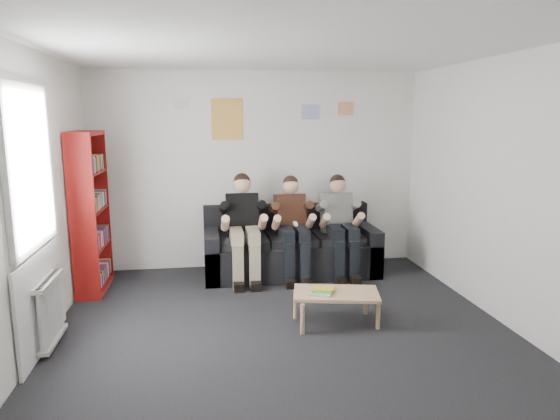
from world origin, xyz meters
name	(u,v)px	position (x,y,z in m)	size (l,w,h in m)	color
room_shell	(287,200)	(0.00, 0.00, 1.35)	(5.00, 5.00, 5.00)	black
sofa	(290,249)	(0.39, 2.07, 0.32)	(2.29, 0.94, 0.88)	black
bookshelf	(91,212)	(-2.08, 1.77, 0.96)	(0.29, 0.86, 1.92)	maroon
coffee_table	(336,296)	(0.56, 0.30, 0.30)	(0.85, 0.47, 0.34)	#D6B27C
game_cases	(322,291)	(0.41, 0.29, 0.36)	(0.25, 0.21, 0.05)	beige
person_left	(244,228)	(-0.25, 1.86, 0.68)	(0.41, 0.89, 1.37)	black
person_middle	(293,227)	(0.39, 1.86, 0.67)	(0.39, 0.84, 1.33)	#53281B
person_right	(340,226)	(1.03, 1.86, 0.67)	(0.39, 0.84, 1.33)	silver
radiator	(51,310)	(-2.15, 0.20, 0.35)	(0.10, 0.64, 0.60)	silver
window	(35,238)	(-2.22, 0.20, 1.03)	(0.05, 1.30, 2.36)	white
poster_large	(227,119)	(-0.40, 2.49, 2.05)	(0.42, 0.01, 0.55)	#CFC649
poster_blue	(311,112)	(0.75, 2.49, 2.15)	(0.25, 0.01, 0.20)	blue
poster_pink	(346,108)	(1.25, 2.49, 2.20)	(0.22, 0.01, 0.18)	#D74381
poster_sign	(181,104)	(-1.00, 2.49, 2.25)	(0.20, 0.01, 0.14)	silver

